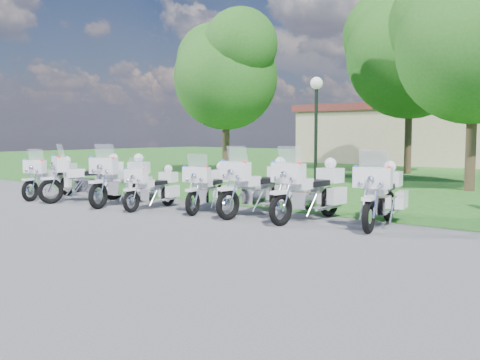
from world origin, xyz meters
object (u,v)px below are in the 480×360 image
Objects in this scene: motorcycle_0 at (52,177)px; motorcycle_2 at (123,179)px; motorcycle_1 at (88,177)px; motorcycle_5 at (259,186)px; motorcycle_7 at (381,194)px; motorcycle_4 at (210,187)px; lamp_post at (316,105)px; motorcycle_6 at (310,189)px; motorcycle_3 at (153,187)px.

motorcycle_0 is 3.01m from motorcycle_2.
motorcycle_5 is (5.71, 1.08, 0.00)m from motorcycle_1.
motorcycle_7 is at bearing 175.10° from motorcycle_2.
motorcycle_4 is 0.55× the size of lamp_post.
motorcycle_1 is (1.61, 0.21, 0.07)m from motorcycle_0.
motorcycle_6 is 0.65× the size of lamp_post.
motorcycle_4 is (5.84, 1.05, -0.02)m from motorcycle_0.
motorcycle_6 is at bearing -175.25° from motorcycle_3.
motorcycle_2 is at bearing -109.78° from lamp_post.
motorcycle_0 is 0.87× the size of motorcycle_5.
motorcycle_1 is at bearing -5.46° from motorcycle_2.
motorcycle_7 is at bearing -164.02° from motorcycle_6.
motorcycle_1 is 1.11× the size of motorcycle_4.
motorcycle_7 is (4.54, 0.69, 0.08)m from motorcycle_4.
motorcycle_0 is 7.43m from motorcycle_5.
motorcycle_1 is at bearing 14.06° from motorcycle_6.
motorcycle_3 is 0.94× the size of motorcycle_4.
lamp_post is (-3.34, 5.77, 2.33)m from motorcycle_6.
motorcycle_0 is 0.92× the size of motorcycle_1.
motorcycle_7 is (7.41, 1.31, -0.02)m from motorcycle_2.
motorcycle_1 is 8.28m from lamp_post.
motorcycle_0 is at bearing 15.29° from motorcycle_5.
motorcycle_2 is 1.01× the size of motorcycle_7.
motorcycle_3 is 0.81× the size of motorcycle_5.
motorcycle_5 is 1.03× the size of motorcycle_7.
lamp_post is at bearing -66.80° from motorcycle_5.
motorcycle_4 is 0.88× the size of motorcycle_7.
motorcycle_4 is at bearing -85.94° from lamp_post.
motorcycle_6 reaches higher than motorcycle_2.
motorcycle_5 is 3.11m from motorcycle_7.
motorcycle_6 is (2.90, 0.36, 0.10)m from motorcycle_4.
motorcycle_1 is at bearing 169.59° from motorcycle_0.
motorcycle_3 is 0.52× the size of lamp_post.
motorcycle_2 reaches higher than motorcycle_7.
motorcycle_1 is 0.98× the size of motorcycle_7.
motorcycle_5 is at bearing 173.09° from motorcycle_4.
motorcycle_7 reaches higher than motorcycle_3.
motorcycle_4 reaches higher than motorcycle_3.
motorcycle_0 is at bearing -1.63° from motorcycle_7.
motorcycle_0 is 1.62m from motorcycle_1.
motorcycle_4 is 6.61m from lamp_post.
motorcycle_6 is 7.06m from lamp_post.
motorcycle_2 is at bearing -3.88° from motorcycle_4.
motorcycle_4 is 2.93m from motorcycle_6.
motorcycle_5 is at bearing 172.25° from motorcycle_0.
motorcycle_5 is 0.99× the size of motorcycle_6.
motorcycle_3 is 3.10m from motorcycle_5.
motorcycle_0 is 1.08× the size of motorcycle_3.
lamp_post is (1.06, 6.79, 2.48)m from motorcycle_3.
motorcycle_5 reaches higher than motorcycle_0.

